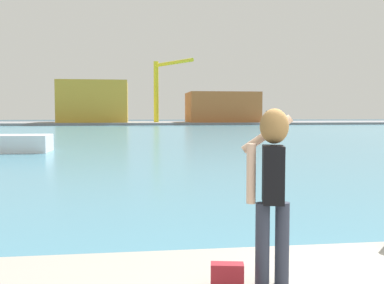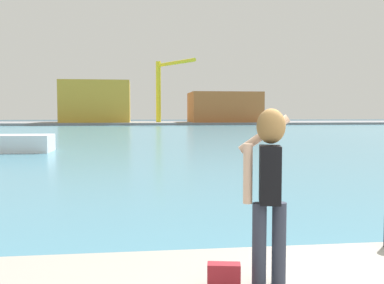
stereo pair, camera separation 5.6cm
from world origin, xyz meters
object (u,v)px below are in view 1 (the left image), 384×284
Objects in this scene: warehouse_left at (94,102)px; warehouse_right at (222,107)px; person_photographer at (272,178)px; port_crane at (161,83)px; handbag at (227,276)px.

warehouse_left is 0.96× the size of warehouse_right.
port_crane is at bearing 10.74° from person_photographer.
handbag is 87.23m from port_crane.
warehouse_left reaches higher than person_photographer.
warehouse_right is 13.88m from port_crane.
handbag is 0.02× the size of warehouse_right.
person_photographer is at bearing -101.07° from warehouse_right.
person_photographer is 1.05m from handbag.
warehouse_right reaches higher than handbag.
handbag is at bearing -101.35° from warehouse_right.
person_photographer is 0.14× the size of port_crane.
port_crane is at bearing -170.58° from warehouse_right.
person_photographer is 91.84m from warehouse_left.
person_photographer is at bearing -84.29° from warehouse_left.
warehouse_right is at bearing -5.34° from warehouse_left.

